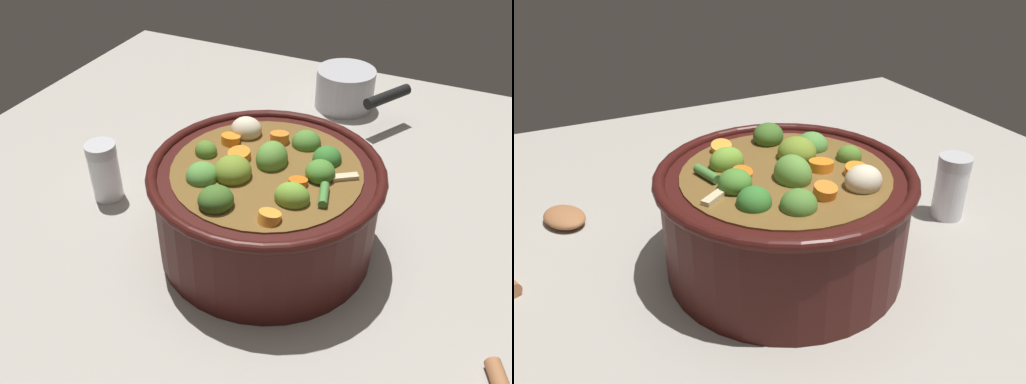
{
  "view_description": "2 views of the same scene",
  "coord_description": "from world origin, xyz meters",
  "views": [
    {
      "loc": [
        0.2,
        -0.47,
        0.46
      ],
      "look_at": [
        -0.01,
        -0.01,
        0.09
      ],
      "focal_mm": 38.67,
      "sensor_mm": 36.0,
      "label": 1
    },
    {
      "loc": [
        0.23,
        0.42,
        0.35
      ],
      "look_at": [
        0.01,
        -0.01,
        0.09
      ],
      "focal_mm": 36.76,
      "sensor_mm": 36.0,
      "label": 2
    }
  ],
  "objects": [
    {
      "name": "ground_plane",
      "position": [
        0.0,
        0.0,
        0.0
      ],
      "size": [
        1.1,
        1.1,
        0.0
      ],
      "primitive_type": "plane",
      "color": "#9E998E"
    },
    {
      "name": "cooking_pot",
      "position": [
        -0.0,
        -0.0,
        0.06
      ],
      "size": [
        0.27,
        0.27,
        0.14
      ],
      "color": "#38110F",
      "rests_on": "ground_plane"
    },
    {
      "name": "wooden_spoon",
      "position": [
        0.26,
        -0.18,
        0.01
      ],
      "size": [
        0.18,
        0.18,
        0.02
      ],
      "color": "#9C623B",
      "rests_on": "ground_plane"
    },
    {
      "name": "salt_shaker",
      "position": [
        -0.24,
        -0.0,
        0.04
      ],
      "size": [
        0.04,
        0.04,
        0.08
      ],
      "color": "silver",
      "rests_on": "ground_plane"
    }
  ]
}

